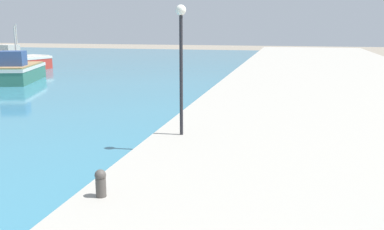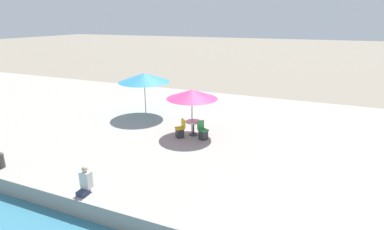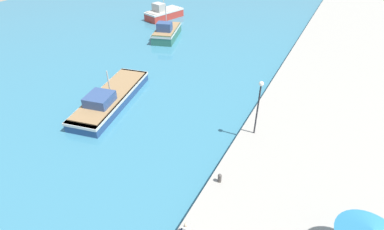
% 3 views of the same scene
% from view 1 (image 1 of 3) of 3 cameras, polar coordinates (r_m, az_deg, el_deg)
% --- Properties ---
extents(quay_promenade, '(16.00, 90.00, 0.69)m').
position_cam_1_polar(quay_promenade, '(33.07, 18.54, 4.00)').
color(quay_promenade, '#A39E93').
rests_on(quay_promenade, ground_plane).
extents(fishing_boat_mid, '(4.62, 7.02, 4.44)m').
position_cam_1_polar(fishing_boat_mid, '(37.49, -22.28, 5.48)').
color(fishing_boat_mid, '#33705B').
rests_on(fishing_boat_mid, water_basin).
extents(fishing_boat_far, '(4.42, 6.88, 4.59)m').
position_cam_1_polar(fishing_boat_far, '(46.57, -22.23, 6.62)').
color(fishing_boat_far, red).
rests_on(fishing_boat_far, water_basin).
extents(mooring_bollard, '(0.26, 0.26, 0.65)m').
position_cam_1_polar(mooring_bollard, '(10.15, -12.08, -8.76)').
color(mooring_bollard, '#4C4742').
rests_on(mooring_bollard, quay_promenade).
extents(lamppost, '(0.36, 0.36, 4.56)m').
position_cam_1_polar(lamppost, '(14.99, -1.47, 8.90)').
color(lamppost, '#232328').
rests_on(lamppost, quay_promenade).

